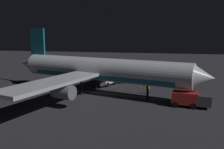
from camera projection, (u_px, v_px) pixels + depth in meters
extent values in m
cube|color=#2D2D32|center=(101.00, 94.00, 43.36)|extent=(180.00, 180.00, 0.20)
cube|color=gold|center=(122.00, 95.00, 41.85)|extent=(4.51, 25.53, 0.01)
cylinder|color=silver|center=(101.00, 69.00, 42.60)|extent=(12.60, 31.73, 4.02)
cube|color=teal|center=(101.00, 75.00, 42.79)|extent=(11.10, 27.08, 0.72)
cone|color=silver|center=(203.00, 78.00, 34.62)|extent=(4.67, 4.18, 3.94)
cone|color=silver|center=(29.00, 63.00, 50.87)|extent=(4.81, 5.64, 3.62)
cube|color=teal|center=(38.00, 41.00, 48.77)|extent=(1.33, 3.56, 5.26)
cube|color=silver|center=(120.00, 65.00, 52.77)|extent=(18.09, 9.40, 0.50)
cylinder|color=slate|center=(123.00, 72.00, 51.69)|extent=(2.90, 3.65, 2.10)
cube|color=silver|center=(53.00, 83.00, 34.13)|extent=(18.09, 9.40, 0.50)
cylinder|color=slate|center=(64.00, 92.00, 34.56)|extent=(2.90, 3.65, 2.10)
cylinder|color=black|center=(147.00, 92.00, 39.06)|extent=(0.44, 0.44, 2.37)
cylinder|color=black|center=(96.00, 83.00, 46.45)|extent=(0.44, 0.44, 2.37)
cylinder|color=black|center=(81.00, 88.00, 42.26)|extent=(0.44, 0.44, 2.37)
cube|color=maroon|center=(185.00, 98.00, 35.29)|extent=(2.57, 3.86, 1.74)
cube|color=#38383D|center=(205.00, 100.00, 34.39)|extent=(2.22, 2.06, 1.50)
cylinder|color=black|center=(194.00, 104.00, 35.01)|extent=(2.41, 1.21, 0.90)
cylinder|color=black|center=(176.00, 103.00, 35.87)|extent=(2.41, 1.21, 0.90)
cube|color=silver|center=(107.00, 79.00, 49.89)|extent=(4.17, 3.31, 1.77)
cube|color=#38383D|center=(99.00, 82.00, 47.70)|extent=(2.41, 2.52, 1.50)
cylinder|color=black|center=(103.00, 84.00, 49.00)|extent=(1.70, 2.48, 0.90)
cylinder|color=black|center=(111.00, 82.00, 51.08)|extent=(1.70, 2.48, 0.90)
cylinder|color=black|center=(148.00, 92.00, 42.74)|extent=(0.32, 0.32, 0.85)
cylinder|color=yellow|center=(148.00, 88.00, 42.61)|extent=(0.40, 0.40, 0.65)
sphere|color=tan|center=(148.00, 85.00, 42.54)|extent=(0.24, 0.24, 0.24)
cone|color=#EA590F|center=(140.00, 87.00, 47.01)|extent=(0.36, 0.36, 0.55)
cube|color=black|center=(140.00, 88.00, 47.06)|extent=(0.50, 0.50, 0.03)
cone|color=#EA590F|center=(146.00, 85.00, 49.20)|extent=(0.36, 0.36, 0.55)
cube|color=black|center=(146.00, 86.00, 49.24)|extent=(0.50, 0.50, 0.03)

